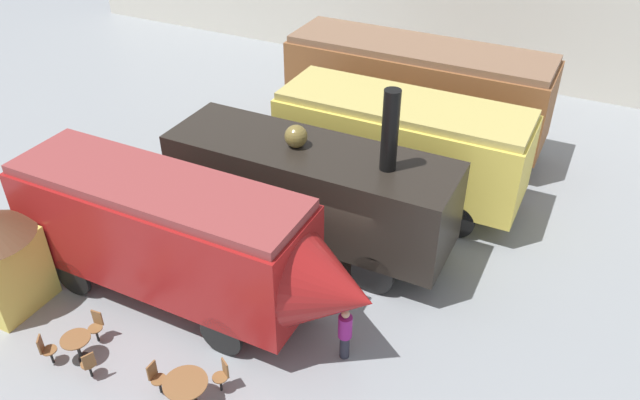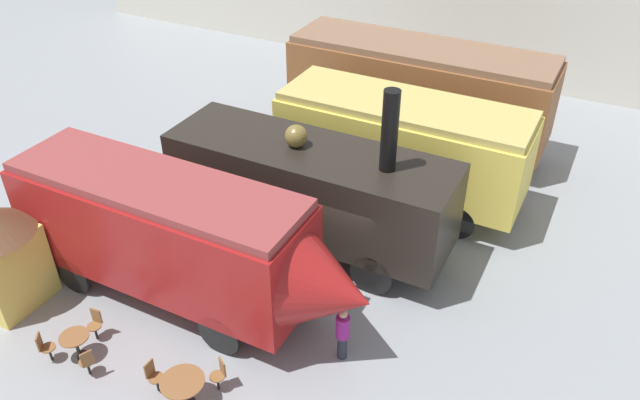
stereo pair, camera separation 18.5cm
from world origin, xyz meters
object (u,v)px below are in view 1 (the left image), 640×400
at_px(cafe_table_near, 186,387).
at_px(steam_locomotive, 310,186).
at_px(cafe_table_mid, 77,344).
at_px(visitor_person, 345,332).
at_px(streamlined_locomotive, 185,238).
at_px(passenger_coach_vintage, 401,141).
at_px(passenger_coach_wooden, 416,86).

bearing_deg(cafe_table_near, steam_locomotive, 92.19).
bearing_deg(steam_locomotive, cafe_table_mid, -113.80).
bearing_deg(cafe_table_near, visitor_person, 48.70).
height_order(streamlined_locomotive, visitor_person, streamlined_locomotive).
bearing_deg(streamlined_locomotive, cafe_table_near, -56.23).
height_order(streamlined_locomotive, cafe_table_near, streamlined_locomotive).
bearing_deg(steam_locomotive, streamlined_locomotive, -113.75).
relative_size(streamlined_locomotive, cafe_table_near, 9.79).
relative_size(steam_locomotive, cafe_table_near, 8.34).
bearing_deg(cafe_table_mid, passenger_coach_vintage, 66.86).
bearing_deg(cafe_table_mid, steam_locomotive, 66.20).
xyz_separation_m(passenger_coach_vintage, cafe_table_near, (-1.18, -10.09, -1.44)).
bearing_deg(steam_locomotive, passenger_coach_wooden, 85.36).
distance_m(passenger_coach_vintage, visitor_person, 7.44).
bearing_deg(steam_locomotive, visitor_person, -52.65).
height_order(steam_locomotive, cafe_table_mid, steam_locomotive).
relative_size(cafe_table_near, visitor_person, 0.66).
distance_m(passenger_coach_wooden, passenger_coach_vintage, 3.91).
bearing_deg(cafe_table_near, passenger_coach_wooden, 88.56).
xyz_separation_m(cafe_table_mid, visitor_person, (5.69, 2.95, 0.29)).
bearing_deg(steam_locomotive, passenger_coach_vintage, 68.11).
relative_size(passenger_coach_wooden, streamlined_locomotive, 0.98).
bearing_deg(cafe_table_near, cafe_table_mid, -178.72).
bearing_deg(cafe_table_near, passenger_coach_vintage, 83.31).
height_order(cafe_table_mid, visitor_person, visitor_person).
relative_size(steam_locomotive, visitor_person, 5.48).
xyz_separation_m(steam_locomotive, visitor_person, (2.78, -3.64, -1.21)).
relative_size(passenger_coach_wooden, cafe_table_near, 9.56).
height_order(cafe_table_near, cafe_table_mid, cafe_table_near).
xyz_separation_m(passenger_coach_wooden, cafe_table_mid, (-3.51, -13.97, -1.80)).
bearing_deg(passenger_coach_wooden, visitor_person, -78.82).
bearing_deg(streamlined_locomotive, cafe_table_mid, -113.87).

